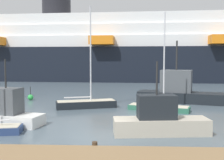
# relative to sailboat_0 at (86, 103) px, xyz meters

# --- Properties ---
(ground_plane) EXTENTS (600.00, 600.00, 0.00)m
(ground_plane) POSITION_rel_sailboat_0_xyz_m (2.15, -9.44, -0.45)
(ground_plane) COLOR #4C5B66
(sailboat_0) EXTENTS (5.54, 2.98, 9.08)m
(sailboat_0) POSITION_rel_sailboat_0_xyz_m (0.00, 0.00, 0.00)
(sailboat_0) COLOR black
(sailboat_0) RESTS_ON ground_plane
(sailboat_4) EXTENTS (5.32, 3.03, 8.30)m
(sailboat_4) POSITION_rel_sailboat_0_xyz_m (6.39, -1.03, -0.07)
(sailboat_4) COLOR #2D6B51
(sailboat_4) RESTS_ON ground_plane
(fishing_boat_0) EXTENTS (5.66, 2.11, 4.26)m
(fishing_boat_0) POSITION_rel_sailboat_0_xyz_m (5.50, -8.44, 0.38)
(fishing_boat_0) COLOR #BCB29E
(fishing_boat_0) RESTS_ON ground_plane
(fishing_boat_1) EXTENTS (8.88, 5.03, 6.26)m
(fishing_boat_1) POSITION_rel_sailboat_0_xyz_m (9.01, 3.76, 0.68)
(fishing_boat_1) COLOR black
(fishing_boat_1) RESTS_ON ground_plane
(fishing_boat_2) EXTENTS (5.71, 2.88, 4.39)m
(fishing_boat_2) POSITION_rel_sailboat_0_xyz_m (-4.60, -6.57, 0.40)
(fishing_boat_2) COLOR white
(fishing_boat_2) RESTS_ON ground_plane
(channel_buoy_1) EXTENTS (0.59, 0.59, 1.45)m
(channel_buoy_1) POSITION_rel_sailboat_0_xyz_m (-6.64, 4.35, -0.14)
(channel_buoy_1) COLOR green
(channel_buoy_1) RESTS_ON ground_plane
(cruise_ship) EXTENTS (123.73, 25.31, 19.54)m
(cruise_ship) POSITION_rel_sailboat_0_xyz_m (10.34, 34.53, 5.72)
(cruise_ship) COLOR black
(cruise_ship) RESTS_ON ground_plane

